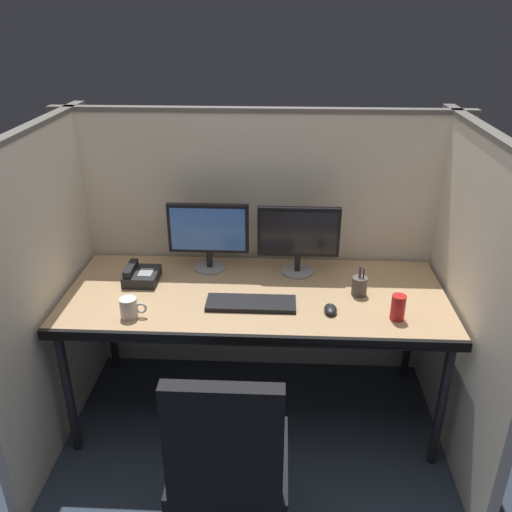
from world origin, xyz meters
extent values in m
plane|color=#2D3847|center=(0.00, 0.00, 0.00)|extent=(8.00, 8.00, 0.00)
cube|color=beige|center=(0.00, 0.74, 0.78)|extent=(2.20, 0.05, 1.55)
cube|color=#605B56|center=(0.00, 0.74, 1.56)|extent=(2.21, 0.06, 0.02)
cube|color=beige|center=(-0.99, 0.20, 0.78)|extent=(0.05, 1.40, 1.55)
cube|color=#605B56|center=(-0.99, 0.20, 1.56)|extent=(0.06, 1.41, 0.02)
cube|color=beige|center=(0.99, 0.20, 0.78)|extent=(0.05, 1.40, 1.55)
cube|color=#605B56|center=(0.99, 0.20, 1.56)|extent=(0.06, 1.41, 0.02)
cube|color=tan|center=(0.00, 0.30, 0.72)|extent=(1.90, 0.80, 0.04)
cube|color=black|center=(0.00, -0.09, 0.72)|extent=(1.90, 0.02, 0.05)
cylinder|color=black|center=(-0.89, -0.04, 0.35)|extent=(0.04, 0.04, 0.70)
cylinder|color=black|center=(0.89, -0.04, 0.35)|extent=(0.04, 0.04, 0.70)
cylinder|color=black|center=(-0.89, 0.64, 0.35)|extent=(0.04, 0.04, 0.70)
cylinder|color=black|center=(0.89, 0.64, 0.35)|extent=(0.04, 0.04, 0.70)
cylinder|color=black|center=(-0.05, -0.53, 0.21)|extent=(0.04, 0.04, 0.43)
cube|color=black|center=(-0.05, -0.53, 0.46)|extent=(0.44, 0.44, 0.07)
cube|color=black|center=(-0.05, -0.72, 0.73)|extent=(0.40, 0.06, 0.48)
cylinder|color=gray|center=(-0.26, 0.56, 0.75)|extent=(0.17, 0.17, 0.01)
cylinder|color=black|center=(-0.26, 0.56, 0.80)|extent=(0.03, 0.03, 0.09)
cube|color=black|center=(-0.26, 0.56, 0.98)|extent=(0.43, 0.03, 0.27)
cube|color=#3F72D8|center=(-0.26, 0.54, 0.98)|extent=(0.39, 0.01, 0.23)
cylinder|color=gray|center=(0.21, 0.53, 0.75)|extent=(0.17, 0.17, 0.01)
cylinder|color=black|center=(0.21, 0.53, 0.80)|extent=(0.03, 0.03, 0.09)
cube|color=black|center=(0.21, 0.53, 0.98)|extent=(0.43, 0.03, 0.27)
cube|color=black|center=(0.21, 0.51, 0.98)|extent=(0.39, 0.01, 0.23)
cube|color=black|center=(-0.02, 0.17, 0.75)|extent=(0.43, 0.15, 0.02)
ellipsoid|color=black|center=(0.36, 0.13, 0.76)|extent=(0.06, 0.10, 0.03)
cylinder|color=#59595B|center=(0.36, 0.15, 0.77)|extent=(0.01, 0.01, 0.01)
cylinder|color=silver|center=(-0.57, 0.04, 0.79)|extent=(0.08, 0.08, 0.09)
torus|color=silver|center=(-0.51, 0.04, 0.79)|extent=(0.06, 0.01, 0.06)
cylinder|color=red|center=(0.66, 0.09, 0.80)|extent=(0.07, 0.07, 0.12)
cylinder|color=#4C4742|center=(0.52, 0.31, 0.79)|extent=(0.08, 0.08, 0.09)
cylinder|color=red|center=(0.52, 0.32, 0.82)|extent=(0.01, 0.01, 0.14)
cylinder|color=#263FB2|center=(0.51, 0.31, 0.82)|extent=(0.01, 0.01, 0.15)
cylinder|color=black|center=(0.53, 0.30, 0.82)|extent=(0.01, 0.01, 0.14)
cube|color=black|center=(-0.60, 0.39, 0.77)|extent=(0.17, 0.19, 0.06)
cube|color=black|center=(-0.65, 0.39, 0.81)|extent=(0.04, 0.17, 0.03)
cube|color=gray|center=(-0.57, 0.38, 0.80)|extent=(0.07, 0.09, 0.00)
camera|label=1|loc=(0.12, -2.04, 2.05)|focal=37.44mm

